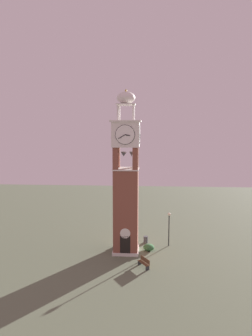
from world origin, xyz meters
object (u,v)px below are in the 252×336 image
at_px(park_bench, 144,262).
at_px(trash_bin, 146,240).
at_px(lamp_post, 169,223).
at_px(clock_tower, 126,186).

distance_m(park_bench, trash_bin, 6.60).
bearing_deg(lamp_post, clock_tower, -157.40).
bearing_deg(trash_bin, lamp_post, -15.91).
height_order(lamp_post, trash_bin, lamp_post).
height_order(clock_tower, trash_bin, clock_tower).
relative_size(lamp_post, trash_bin, 4.98).
bearing_deg(lamp_post, park_bench, -115.92).
distance_m(clock_tower, lamp_post, 7.11).
bearing_deg(trash_bin, clock_tower, -127.98).
height_order(clock_tower, park_bench, clock_tower).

